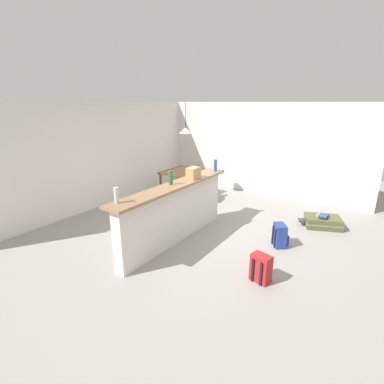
# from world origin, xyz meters

# --- Properties ---
(ground_plane) EXTENTS (13.00, 13.00, 0.05)m
(ground_plane) POSITION_xyz_m (0.00, 0.00, -0.03)
(ground_plane) COLOR gray
(wall_back) EXTENTS (6.60, 0.10, 2.50)m
(wall_back) POSITION_xyz_m (0.00, 3.05, 1.25)
(wall_back) COLOR silver
(wall_back) RESTS_ON ground_plane
(wall_right) EXTENTS (0.10, 6.00, 2.50)m
(wall_right) POSITION_xyz_m (3.05, 0.30, 1.25)
(wall_right) COLOR silver
(wall_right) RESTS_ON ground_plane
(partition_half_wall) EXTENTS (2.80, 0.20, 1.05)m
(partition_half_wall) POSITION_xyz_m (-0.68, 0.32, 0.52)
(partition_half_wall) COLOR silver
(partition_half_wall) RESTS_ON ground_plane
(bar_countertop) EXTENTS (2.96, 0.40, 0.05)m
(bar_countertop) POSITION_xyz_m (-0.68, 0.32, 1.07)
(bar_countertop) COLOR #93704C
(bar_countertop) RESTS_ON partition_half_wall
(bottle_clear) EXTENTS (0.07, 0.07, 0.24)m
(bottle_clear) POSITION_xyz_m (-1.93, 0.41, 1.21)
(bottle_clear) COLOR silver
(bottle_clear) RESTS_ON bar_countertop
(bottle_green) EXTENTS (0.07, 0.07, 0.25)m
(bottle_green) POSITION_xyz_m (-0.72, 0.37, 1.22)
(bottle_green) COLOR #2D6B38
(bottle_green) RESTS_ON bar_countertop
(bottle_blue) EXTENTS (0.07, 0.07, 0.25)m
(bottle_blue) POSITION_xyz_m (0.61, 0.23, 1.22)
(bottle_blue) COLOR #284C89
(bottle_blue) RESTS_ON bar_countertop
(grocery_bag) EXTENTS (0.26, 0.18, 0.22)m
(grocery_bag) POSITION_xyz_m (-0.17, 0.27, 1.21)
(grocery_bag) COLOR tan
(grocery_bag) RESTS_ON bar_countertop
(dining_table) EXTENTS (1.10, 0.80, 0.74)m
(dining_table) POSITION_xyz_m (1.49, 1.76, 0.65)
(dining_table) COLOR #4C331E
(dining_table) RESTS_ON ground_plane
(dining_chair_near_partition) EXTENTS (0.45, 0.45, 0.93)m
(dining_chair_near_partition) POSITION_xyz_m (1.43, 1.17, 0.52)
(dining_chair_near_partition) COLOR #4C331E
(dining_chair_near_partition) RESTS_ON ground_plane
(pendant_lamp) EXTENTS (0.34, 0.34, 0.81)m
(pendant_lamp) POSITION_xyz_m (1.54, 1.67, 1.80)
(pendant_lamp) COLOR black
(suitcase_flat_olive) EXTENTS (0.72, 0.89, 0.22)m
(suitcase_flat_olive) POSITION_xyz_m (1.54, -1.84, 0.11)
(suitcase_flat_olive) COLOR #51562D
(suitcase_flat_olive) RESTS_ON ground_plane
(backpack_red) EXTENTS (0.29, 0.31, 0.42)m
(backpack_red) POSITION_xyz_m (-1.00, -1.48, 0.20)
(backpack_red) COLOR red
(backpack_red) RESTS_ON ground_plane
(backpack_blue) EXTENTS (0.34, 0.33, 0.42)m
(backpack_blue) POSITION_xyz_m (0.20, -1.37, 0.20)
(backpack_blue) COLOR #233D93
(backpack_blue) RESTS_ON ground_plane
(book_stack) EXTENTS (0.31, 0.24, 0.06)m
(book_stack) POSITION_xyz_m (1.53, -1.82, 0.25)
(book_stack) COLOR tan
(book_stack) RESTS_ON suitcase_flat_olive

